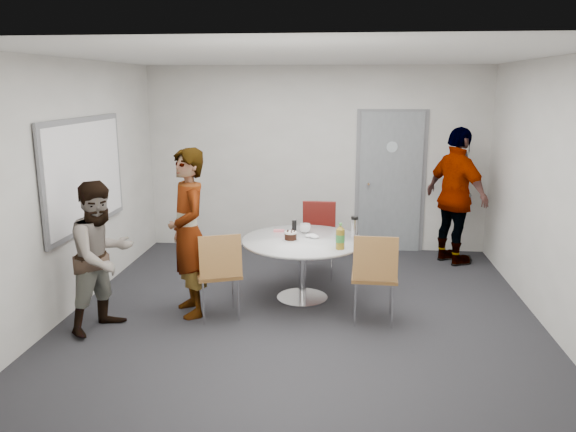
# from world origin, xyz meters

# --- Properties ---
(floor) EXTENTS (5.00, 5.00, 0.00)m
(floor) POSITION_xyz_m (0.00, 0.00, 0.00)
(floor) COLOR #242428
(floor) RESTS_ON ground
(ceiling) EXTENTS (5.00, 5.00, 0.00)m
(ceiling) POSITION_xyz_m (0.00, 0.00, 2.70)
(ceiling) COLOR silver
(ceiling) RESTS_ON wall_back
(wall_back) EXTENTS (5.00, 0.00, 5.00)m
(wall_back) POSITION_xyz_m (0.00, 2.50, 1.35)
(wall_back) COLOR #BAB8B0
(wall_back) RESTS_ON floor
(wall_left) EXTENTS (0.00, 5.00, 5.00)m
(wall_left) POSITION_xyz_m (-2.50, 0.00, 1.35)
(wall_left) COLOR #BAB8B0
(wall_left) RESTS_ON floor
(wall_right) EXTENTS (0.00, 5.00, 5.00)m
(wall_right) POSITION_xyz_m (2.50, 0.00, 1.35)
(wall_right) COLOR #BAB8B0
(wall_right) RESTS_ON floor
(wall_front) EXTENTS (5.00, 0.00, 5.00)m
(wall_front) POSITION_xyz_m (0.00, -2.50, 1.35)
(wall_front) COLOR #BAB8B0
(wall_front) RESTS_ON floor
(door) EXTENTS (1.02, 0.17, 2.12)m
(door) POSITION_xyz_m (1.10, 2.48, 1.03)
(door) COLOR slate
(door) RESTS_ON wall_back
(whiteboard) EXTENTS (0.04, 1.90, 1.25)m
(whiteboard) POSITION_xyz_m (-2.46, 0.20, 1.45)
(whiteboard) COLOR slate
(whiteboard) RESTS_ON wall_left
(table) EXTENTS (1.37, 1.37, 1.00)m
(table) POSITION_xyz_m (-0.01, 0.35, 0.62)
(table) COLOR silver
(table) RESTS_ON floor
(chair_near_left) EXTENTS (0.59, 0.61, 0.95)m
(chair_near_left) POSITION_xyz_m (-0.85, -0.32, 0.58)
(chair_near_left) COLOR brown
(chair_near_left) RESTS_ON floor
(chair_near_right) EXTENTS (0.48, 0.52, 0.97)m
(chair_near_right) POSITION_xyz_m (0.75, -0.28, 0.59)
(chair_near_right) COLOR brown
(chair_near_right) RESTS_ON floor
(chair_far) EXTENTS (0.45, 0.49, 0.95)m
(chair_far) POSITION_xyz_m (0.11, 1.29, 0.58)
(chair_far) COLOR maroon
(chair_far) RESTS_ON floor
(person_main) EXTENTS (0.70, 0.78, 1.79)m
(person_main) POSITION_xyz_m (-1.20, -0.17, 0.90)
(person_main) COLOR #A5C6EA
(person_main) RESTS_ON floor
(person_left) EXTENTS (0.85, 0.92, 1.52)m
(person_left) POSITION_xyz_m (-1.95, -0.65, 0.76)
(person_left) COLOR white
(person_left) RESTS_ON floor
(person_right) EXTENTS (0.98, 1.18, 1.88)m
(person_right) POSITION_xyz_m (1.95, 1.92, 0.94)
(person_right) COLOR black
(person_right) RESTS_ON floor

